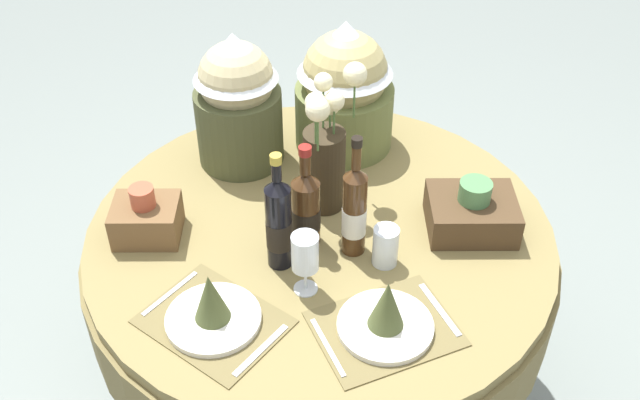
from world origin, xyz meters
name	(u,v)px	position (x,y,z in m)	size (l,w,h in m)	color
ground	(320,392)	(0.00, 0.00, 0.00)	(8.00, 8.00, 0.00)	gray
dining_table	(320,267)	(0.00, 0.00, 0.61)	(1.36, 1.36, 0.76)	olive
place_setting_left	(212,309)	(-0.27, -0.35, 0.81)	(0.43, 0.41, 0.16)	brown
place_setting_right	(386,316)	(0.16, -0.38, 0.81)	(0.41, 0.37, 0.16)	brown
flower_vase	(326,151)	(0.02, 0.12, 0.95)	(0.18, 0.23, 0.43)	#332819
wine_bottle_left	(306,208)	(-0.04, -0.05, 0.88)	(0.08, 0.08, 0.32)	#422814
wine_bottle_centre	(354,210)	(0.09, -0.09, 0.91)	(0.07, 0.07, 0.37)	#422814
wine_bottle_right	(279,223)	(-0.11, -0.14, 0.90)	(0.07, 0.07, 0.36)	black
wine_glass_left	(305,254)	(-0.04, -0.24, 0.89)	(0.07, 0.07, 0.18)	silver
tumbler_near_left	(385,246)	(0.17, -0.14, 0.82)	(0.07, 0.07, 0.12)	silver
gift_tub_back_left	(237,95)	(-0.25, 0.35, 1.00)	(0.27, 0.27, 0.44)	#474C2D
gift_tub_back_centre	(345,83)	(0.08, 0.44, 0.99)	(0.32, 0.32, 0.44)	olive
woven_basket_side_left	(146,218)	(-0.49, -0.02, 0.82)	(0.18, 0.15, 0.17)	brown
woven_basket_side_right	(472,212)	(0.43, 0.01, 0.82)	(0.25, 0.20, 0.16)	#47331E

